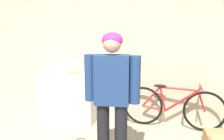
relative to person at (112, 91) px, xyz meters
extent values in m
cube|color=beige|center=(0.05, 1.40, 0.33)|extent=(8.00, 0.06, 2.60)
cube|color=white|center=(0.60, 1.36, -0.62)|extent=(0.08, 0.01, 0.12)
cube|color=beige|center=(-1.06, 1.13, -0.52)|extent=(1.01, 0.43, 0.91)
cylinder|color=black|center=(-0.11, 0.00, -0.57)|extent=(0.16, 0.16, 0.81)
cylinder|color=black|center=(0.11, 0.00, -0.57)|extent=(0.16, 0.16, 0.81)
cube|color=navy|center=(0.00, 0.00, 0.14)|extent=(0.43, 0.24, 0.61)
cylinder|color=navy|center=(-0.28, 0.00, 0.15)|extent=(0.13, 0.13, 0.58)
cylinder|color=navy|center=(0.28, 0.00, 0.15)|extent=(0.13, 0.13, 0.58)
sphere|color=tan|center=(0.00, 0.00, 0.57)|extent=(0.22, 0.22, 0.22)
ellipsoid|color=#EA2884|center=(0.00, 0.02, 0.61)|extent=(0.25, 0.23, 0.19)
torus|color=black|center=(0.32, 1.23, -0.62)|extent=(0.70, 0.09, 0.70)
torus|color=black|center=(1.35, 1.16, -0.62)|extent=(0.70, 0.09, 0.70)
cylinder|color=red|center=(0.51, 1.22, -0.65)|extent=(0.40, 0.06, 0.09)
cylinder|color=red|center=(0.46, 1.22, -0.44)|extent=(0.32, 0.06, 0.39)
cylinder|color=red|center=(0.66, 1.21, -0.46)|extent=(0.14, 0.04, 0.43)
cylinder|color=red|center=(0.97, 1.19, -0.47)|extent=(0.54, 0.08, 0.44)
cylinder|color=red|center=(0.91, 1.19, -0.26)|extent=(0.62, 0.08, 0.05)
cylinder|color=red|center=(1.28, 1.16, -0.45)|extent=(0.16, 0.05, 0.36)
cylinder|color=red|center=(1.24, 1.17, -0.24)|extent=(0.07, 0.04, 0.08)
cylinder|color=red|center=(1.26, 1.17, -0.21)|extent=(0.06, 0.46, 0.02)
ellipsoid|color=black|center=(0.61, 1.21, -0.23)|extent=(0.23, 0.10, 0.05)
ellipsoid|color=#EAD64C|center=(-0.89, 1.08, -0.04)|extent=(0.12, 0.03, 0.03)
ellipsoid|color=#EAD64C|center=(-0.97, 1.09, -0.04)|extent=(0.11, 0.08, 0.03)
ellipsoid|color=#EAD64C|center=(-0.81, 1.09, -0.04)|extent=(0.11, 0.07, 0.03)
sphere|color=brown|center=(-1.01, 1.11, -0.04)|extent=(0.02, 0.02, 0.02)
camera|label=1|loc=(0.50, -2.51, 0.77)|focal=35.00mm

